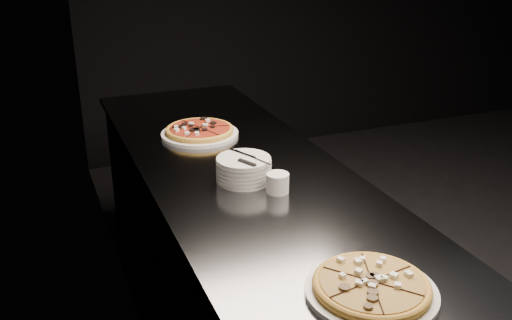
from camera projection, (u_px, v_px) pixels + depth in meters
name	position (u px, v px, depth m)	size (l,w,h in m)	color
wall_left	(138.00, 51.00, 1.81)	(0.02, 5.00, 2.80)	black
counter	(248.00, 277.00, 2.29)	(0.74, 2.44, 0.92)	slate
pizza_mushroom	(371.00, 287.00, 1.40)	(0.33, 0.33, 0.04)	silver
pizza_tomato	(200.00, 131.00, 2.48)	(0.35, 0.35, 0.04)	silver
plate_stack	(244.00, 169.00, 2.03)	(0.19, 0.19, 0.09)	silver
cutlery	(247.00, 158.00, 2.00)	(0.08, 0.21, 0.01)	silver
ramekin	(278.00, 182.00, 1.94)	(0.08, 0.08, 0.07)	silver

